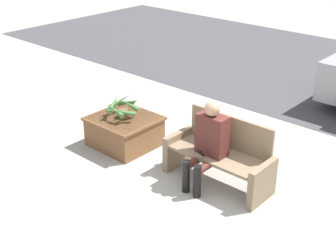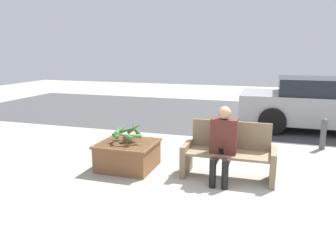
# 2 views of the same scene
# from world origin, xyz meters

# --- Properties ---
(ground_plane) EXTENTS (30.00, 30.00, 0.00)m
(ground_plane) POSITION_xyz_m (0.00, 0.00, 0.00)
(ground_plane) COLOR #9E998E
(bench) EXTENTS (1.50, 0.58, 0.91)m
(bench) POSITION_xyz_m (-0.25, 0.65, 0.40)
(bench) COLOR #7A664C
(bench) RESTS_ON ground_plane
(person_seated) EXTENTS (0.42, 0.58, 1.21)m
(person_seated) POSITION_xyz_m (-0.33, 0.47, 0.66)
(person_seated) COLOR #51231E
(person_seated) RESTS_ON ground_plane
(planter_box) EXTENTS (0.99, 0.92, 0.48)m
(planter_box) POSITION_xyz_m (-2.01, 0.53, 0.26)
(planter_box) COLOR brown
(planter_box) RESTS_ON ground_plane
(potted_plant) EXTENTS (0.56, 0.57, 0.40)m
(potted_plant) POSITION_xyz_m (-2.01, 0.53, 0.66)
(potted_plant) COLOR brown
(potted_plant) RESTS_ON planter_box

